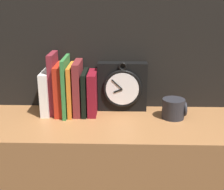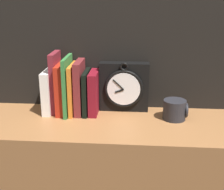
# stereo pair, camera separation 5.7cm
# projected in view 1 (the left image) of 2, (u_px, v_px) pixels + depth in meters

# --- Properties ---
(wall_back) EXTENTS (6.00, 0.05, 2.60)m
(wall_back) POSITION_uv_depth(u_px,v_px,m) (113.00, 12.00, 1.26)
(wall_back) COLOR black
(wall_back) RESTS_ON ground_plane
(clock) EXTENTS (0.20, 0.07, 0.21)m
(clock) POSITION_uv_depth(u_px,v_px,m) (122.00, 87.00, 1.29)
(clock) COLOR black
(clock) RESTS_ON bookshelf
(book_slot0_white) EXTENTS (0.03, 0.14, 0.17)m
(book_slot0_white) POSITION_uv_depth(u_px,v_px,m) (47.00, 92.00, 1.26)
(book_slot0_white) COLOR silver
(book_slot0_white) RESTS_ON bookshelf
(book_slot1_maroon) EXTENTS (0.02, 0.12, 0.25)m
(book_slot1_maroon) POSITION_uv_depth(u_px,v_px,m) (54.00, 83.00, 1.26)
(book_slot1_maroon) COLOR maroon
(book_slot1_maroon) RESTS_ON bookshelf
(book_slot2_red) EXTENTS (0.03, 0.14, 0.20)m
(book_slot2_red) POSITION_uv_depth(u_px,v_px,m) (60.00, 89.00, 1.26)
(book_slot2_red) COLOR #AF2514
(book_slot2_red) RESTS_ON bookshelf
(book_slot3_green) EXTENTS (0.01, 0.16, 0.23)m
(book_slot3_green) POSITION_uv_depth(u_px,v_px,m) (66.00, 86.00, 1.24)
(book_slot3_green) COLOR #307437
(book_slot3_green) RESTS_ON bookshelf
(book_slot4_orange) EXTENTS (0.02, 0.15, 0.20)m
(book_slot4_orange) POSITION_uv_depth(u_px,v_px,m) (71.00, 90.00, 1.25)
(book_slot4_orange) COLOR orange
(book_slot4_orange) RESTS_ON bookshelf
(book_slot5_maroon) EXTENTS (0.03, 0.14, 0.21)m
(book_slot5_maroon) POSITION_uv_depth(u_px,v_px,m) (78.00, 88.00, 1.25)
(book_slot5_maroon) COLOR maroon
(book_slot5_maroon) RESTS_ON bookshelf
(book_slot6_black) EXTENTS (0.02, 0.14, 0.18)m
(book_slot6_black) POSITION_uv_depth(u_px,v_px,m) (85.00, 93.00, 1.26)
(book_slot6_black) COLOR black
(book_slot6_black) RESTS_ON bookshelf
(book_slot7_maroon) EXTENTS (0.03, 0.13, 0.17)m
(book_slot7_maroon) POSITION_uv_depth(u_px,v_px,m) (93.00, 93.00, 1.26)
(book_slot7_maroon) COLOR maroon
(book_slot7_maroon) RESTS_ON bookshelf
(mug) EXTENTS (0.09, 0.09, 0.08)m
(mug) POSITION_uv_depth(u_px,v_px,m) (174.00, 109.00, 1.22)
(mug) COLOR #232328
(mug) RESTS_ON bookshelf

